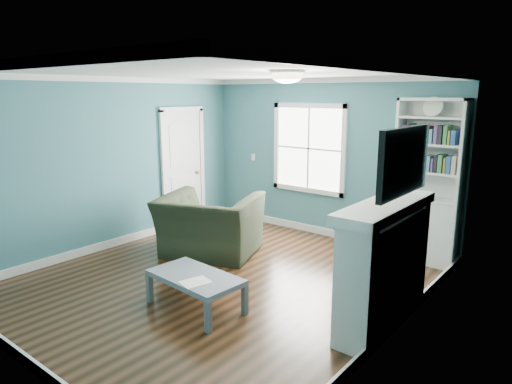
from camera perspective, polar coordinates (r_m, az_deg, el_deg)
The scene contains 13 objects.
floor at distance 6.01m, azimuth -4.19°, elevation -10.89°, with size 5.00×5.00×0.00m, color black.
room_walls at distance 5.58m, azimuth -4.45°, elevation 4.21°, with size 5.00×5.00×5.00m.
trim at distance 5.64m, azimuth -4.39°, elevation 0.74°, with size 4.50×5.00×2.60m.
window at distance 7.74m, azimuth 6.61°, elevation 5.43°, with size 1.40×0.06×1.50m.
bookshelf at distance 6.80m, azimuth 20.56°, elevation -0.73°, with size 0.90×0.35×2.31m.
fireplace at distance 4.88m, azimuth 15.86°, elevation -8.92°, with size 0.44×1.58×1.30m.
tv at distance 4.56m, azimuth 18.05°, elevation 3.67°, with size 0.06×1.10×0.65m, color black.
door at distance 8.20m, azimuth -9.07°, elevation 3.07°, with size 0.12×0.98×2.17m.
ceiling_fixture at distance 5.04m, azimuth 3.92°, elevation 14.39°, with size 0.38×0.38×0.15m.
light_switch at distance 8.47m, azimuth -0.34°, elevation 4.38°, with size 0.08×0.01×0.12m, color white.
recliner at distance 6.75m, azimuth -5.84°, elevation -2.92°, with size 1.37×0.89×1.20m, color black.
coffee_table at distance 5.19m, azimuth -7.59°, elevation -10.76°, with size 1.11×0.66×0.39m.
paper_sheet at distance 4.98m, azimuth -7.58°, elevation -11.09°, with size 0.23×0.30×0.00m, color white.
Camera 1 is at (3.78, -4.03, 2.36)m, focal length 32.00 mm.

